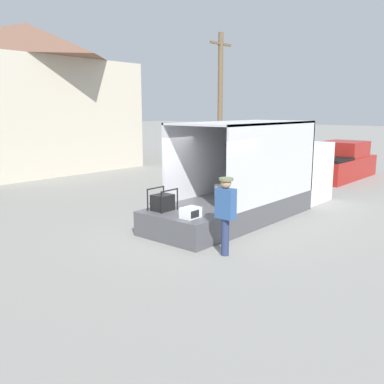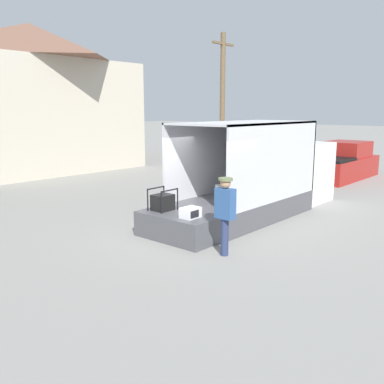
{
  "view_description": "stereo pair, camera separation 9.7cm",
  "coord_description": "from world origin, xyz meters",
  "px_view_note": "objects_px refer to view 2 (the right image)",
  "views": [
    {
      "loc": [
        -8.4,
        -7.14,
        3.28
      ],
      "look_at": [
        -0.27,
        -0.2,
        1.2
      ],
      "focal_mm": 40.0,
      "sensor_mm": 36.0,
      "label": 1
    },
    {
      "loc": [
        -8.33,
        -7.22,
        3.28
      ],
      "look_at": [
        -0.27,
        -0.2,
        1.2
      ],
      "focal_mm": 40.0,
      "sensor_mm": 36.0,
      "label": 2
    }
  ],
  "objects_px": {
    "box_truck": "(272,182)",
    "pickup_truck_red": "(341,164)",
    "microwave": "(190,213)",
    "utility_pole": "(222,99)",
    "portable_generator": "(163,202)",
    "worker_person": "(225,208)"
  },
  "relations": [
    {
      "from": "microwave",
      "to": "pickup_truck_red",
      "type": "height_order",
      "value": "pickup_truck_red"
    },
    {
      "from": "portable_generator",
      "to": "box_truck",
      "type": "bearing_deg",
      "value": -7.36
    },
    {
      "from": "box_truck",
      "to": "pickup_truck_red",
      "type": "height_order",
      "value": "box_truck"
    },
    {
      "from": "box_truck",
      "to": "portable_generator",
      "type": "xyz_separation_m",
      "value": [
        -4.54,
        0.59,
        -0.03
      ]
    },
    {
      "from": "pickup_truck_red",
      "to": "utility_pole",
      "type": "xyz_separation_m",
      "value": [
        -0.42,
        6.88,
        3.14
      ]
    },
    {
      "from": "pickup_truck_red",
      "to": "box_truck",
      "type": "bearing_deg",
      "value": -174.44
    },
    {
      "from": "box_truck",
      "to": "utility_pole",
      "type": "height_order",
      "value": "utility_pole"
    },
    {
      "from": "worker_person",
      "to": "utility_pole",
      "type": "bearing_deg",
      "value": 37.4
    },
    {
      "from": "box_truck",
      "to": "pickup_truck_red",
      "type": "bearing_deg",
      "value": 5.56
    },
    {
      "from": "microwave",
      "to": "worker_person",
      "type": "distance_m",
      "value": 1.23
    },
    {
      "from": "microwave",
      "to": "utility_pole",
      "type": "xyz_separation_m",
      "value": [
        11.99,
        8.12,
        3.07
      ]
    },
    {
      "from": "microwave",
      "to": "utility_pole",
      "type": "relative_size",
      "value": 0.06
    },
    {
      "from": "microwave",
      "to": "worker_person",
      "type": "relative_size",
      "value": 0.26
    },
    {
      "from": "microwave",
      "to": "utility_pole",
      "type": "height_order",
      "value": "utility_pole"
    },
    {
      "from": "worker_person",
      "to": "pickup_truck_red",
      "type": "relative_size",
      "value": 0.36
    },
    {
      "from": "box_truck",
      "to": "worker_person",
      "type": "xyz_separation_m",
      "value": [
        -4.84,
        -1.66,
        0.21
      ]
    },
    {
      "from": "worker_person",
      "to": "utility_pole",
      "type": "xyz_separation_m",
      "value": [
        12.15,
        9.29,
        2.75
      ]
    },
    {
      "from": "microwave",
      "to": "portable_generator",
      "type": "bearing_deg",
      "value": 82.46
    },
    {
      "from": "utility_pole",
      "to": "worker_person",
      "type": "bearing_deg",
      "value": -142.6
    },
    {
      "from": "box_truck",
      "to": "microwave",
      "type": "bearing_deg",
      "value": -174.0
    },
    {
      "from": "portable_generator",
      "to": "worker_person",
      "type": "bearing_deg",
      "value": -97.68
    },
    {
      "from": "utility_pole",
      "to": "portable_generator",
      "type": "bearing_deg",
      "value": -149.28
    }
  ]
}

